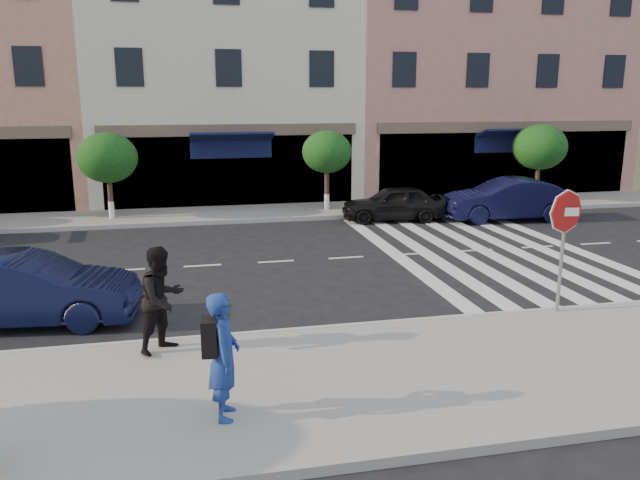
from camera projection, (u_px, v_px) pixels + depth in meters
The scene contains 14 objects.
ground at pixel (303, 309), 13.41m from camera, with size 120.00×120.00×0.00m, color black.
sidewalk_near at pixel (348, 382), 9.83m from camera, with size 60.00×4.50×0.15m, color gray.
sidewalk_far at pixel (249, 213), 23.86m from camera, with size 60.00×3.00×0.15m, color gray.
building_centre at pixel (221, 72), 28.23m from camera, with size 11.00×9.00×11.00m, color beige.
building_east_mid at pixel (468, 53), 30.50m from camera, with size 13.00×9.00×13.00m, color tan.
street_tree_wb at pixel (108, 158), 22.12m from camera, with size 2.10×2.10×3.06m.
street_tree_c at pixel (327, 152), 23.77m from camera, with size 1.90×1.90×3.04m.
street_tree_ea at pixel (540, 147), 25.64m from camera, with size 2.20×2.20×3.19m.
stop_sign at pixel (565, 224), 12.41m from camera, with size 0.89×0.16×2.53m.
photographer at pixel (224, 356), 8.44m from camera, with size 0.65×0.43×1.79m, color navy.
walker at pixel (162, 299), 10.67m from camera, with size 0.90×0.70×1.86m, color black.
car_near_mid at pixel (26, 290), 12.38m from camera, with size 1.51×4.34×1.43m, color black.
car_far_mid at pixel (394, 203), 22.72m from camera, with size 1.52×3.78×1.29m, color black.
car_far_right at pixel (507, 200), 22.75m from camera, with size 1.62×4.66×1.53m, color black.
Camera 1 is at (-2.36, -12.51, 4.49)m, focal length 35.00 mm.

